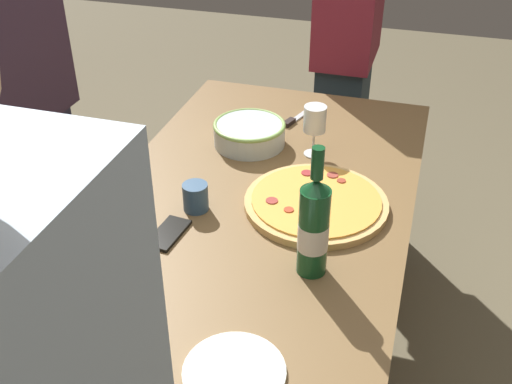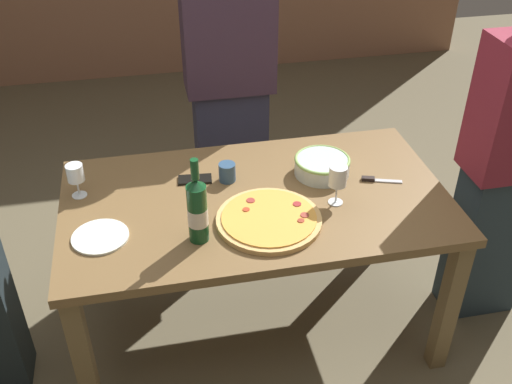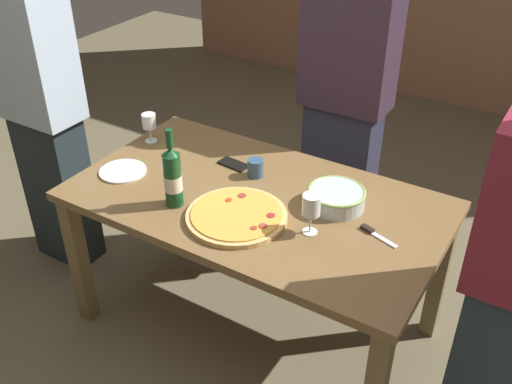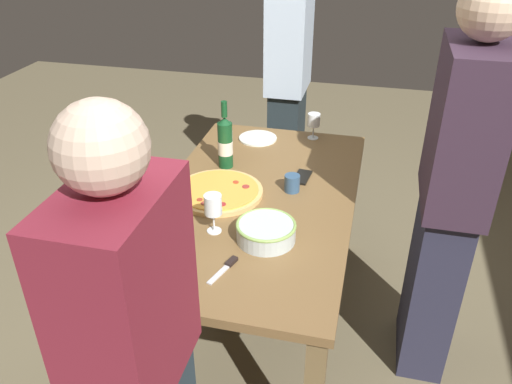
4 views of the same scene
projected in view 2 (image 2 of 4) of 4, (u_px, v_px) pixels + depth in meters
ground_plane at (256, 323)px, 2.89m from camera, size 8.00×8.00×0.00m
dining_table at (256, 215)px, 2.52m from camera, size 1.60×0.90×0.75m
pizza at (269, 219)px, 2.32m from camera, size 0.42×0.42×0.03m
serving_bowl at (322, 165)px, 2.59m from camera, size 0.24×0.24×0.08m
wine_bottle at (197, 210)px, 2.17m from camera, size 0.08×0.08×0.35m
wine_glass_near_pizza at (75, 174)px, 2.42m from camera, size 0.07×0.07×0.15m
wine_glass_by_bottle at (338, 177)px, 2.36m from camera, size 0.07×0.07×0.17m
cup_amber at (227, 172)px, 2.55m from camera, size 0.07×0.07×0.08m
side_plate at (100, 237)px, 2.24m from camera, size 0.22×0.22×0.01m
cell_phone at (195, 179)px, 2.57m from camera, size 0.15×0.08×0.01m
pizza_knife at (376, 180)px, 2.56m from camera, size 0.17×0.07×0.02m
person_guest_left at (229, 83)px, 3.06m from camera, size 0.45×0.24×1.75m
person_guest_right at (510, 165)px, 2.55m from camera, size 0.39×0.24×1.61m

